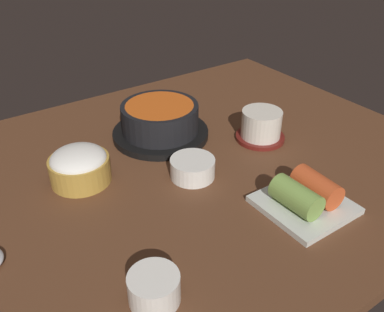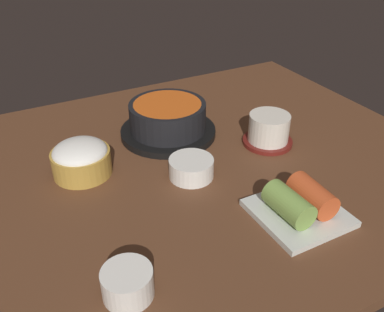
{
  "view_description": "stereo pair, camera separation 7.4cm",
  "coord_description": "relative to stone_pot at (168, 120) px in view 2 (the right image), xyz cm",
  "views": [
    {
      "loc": [
        -33.52,
        -53.44,
        44.26
      ],
      "look_at": [
        2.0,
        -2.0,
        5.0
      ],
      "focal_mm": 39.2,
      "sensor_mm": 36.0,
      "label": 1
    },
    {
      "loc": [
        -27.21,
        -57.27,
        44.26
      ],
      "look_at": [
        2.0,
        -2.0,
        5.0
      ],
      "focal_mm": 39.2,
      "sensor_mm": 36.0,
      "label": 2
    }
  ],
  "objects": [
    {
      "name": "tea_cup_with_saucer",
      "position": [
        15.95,
        -12.44,
        -0.34
      ],
      "size": [
        9.85,
        9.85,
        6.22
      ],
      "color": "maroon",
      "rests_on": "dining_table"
    },
    {
      "name": "dining_table",
      "position": [
        -3.81,
        -11.91,
        -4.4
      ],
      "size": [
        100.0,
        76.0,
        2.0
      ],
      "primitive_type": "cube",
      "color": "#56331E",
      "rests_on": "ground"
    },
    {
      "name": "stone_pot",
      "position": [
        0.0,
        0.0,
        0.0
      ],
      "size": [
        19.48,
        19.48,
        6.99
      ],
      "color": "black",
      "rests_on": "dining_table"
    },
    {
      "name": "kimchi_plate",
      "position": [
        6.8,
        -32.66,
        -1.3
      ],
      "size": [
        13.01,
        13.01,
        5.18
      ],
      "color": "silver",
      "rests_on": "dining_table"
    },
    {
      "name": "banchan_cup_center",
      "position": [
        -2.8,
        -15.52,
        -1.54
      ],
      "size": [
        7.85,
        7.85,
        3.46
      ],
      "color": "white",
      "rests_on": "dining_table"
    },
    {
      "name": "side_bowl_near",
      "position": [
        -21.63,
        -34.56,
        -1.33
      ],
      "size": [
        6.45,
        6.45,
        3.87
      ],
      "color": "white",
      "rests_on": "dining_table"
    },
    {
      "name": "rice_bowl",
      "position": [
        -19.36,
        -5.65,
        -0.28
      ],
      "size": [
        10.3,
        10.3,
        6.24
      ],
      "color": "#B78C38",
      "rests_on": "dining_table"
    }
  ]
}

